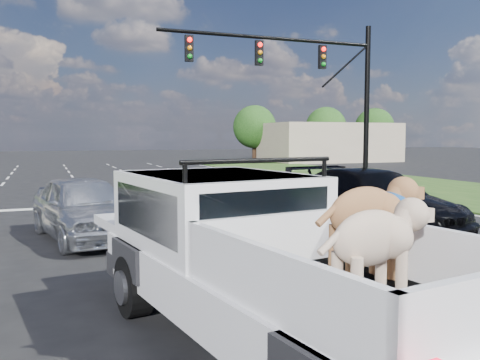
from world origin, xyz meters
The scene contains 10 objects.
ground centered at (0.00, 0.00, 0.00)m, with size 160.00×160.00×0.00m, color black.
road_markings centered at (0.00, 6.56, 0.01)m, with size 17.75×60.00×0.01m.
traffic_signal centered at (7.20, 10.50, 4.73)m, with size 9.11×0.31×7.00m.
building_right centered at (22.00, 34.00, 1.80)m, with size 12.00×7.00×3.60m, color tan.
tree_far_d centered at (16.00, 38.00, 3.29)m, with size 4.20×4.20×5.40m.
tree_far_e centered at (24.00, 38.00, 3.29)m, with size 4.20×4.20×5.40m.
tree_far_f centered at (30.00, 38.00, 3.29)m, with size 4.20×4.20×5.40m.
pickup_truck centered at (-1.05, -2.71, 1.00)m, with size 2.91×5.98×2.15m.
silver_sedan centered at (-2.47, 4.38, 0.75)m, with size 1.76×4.38×1.49m, color silver.
black_coupe centered at (4.27, 2.60, 0.79)m, with size 2.21×5.43×1.58m, color black.
Camera 1 is at (-3.31, -7.85, 2.39)m, focal length 38.00 mm.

